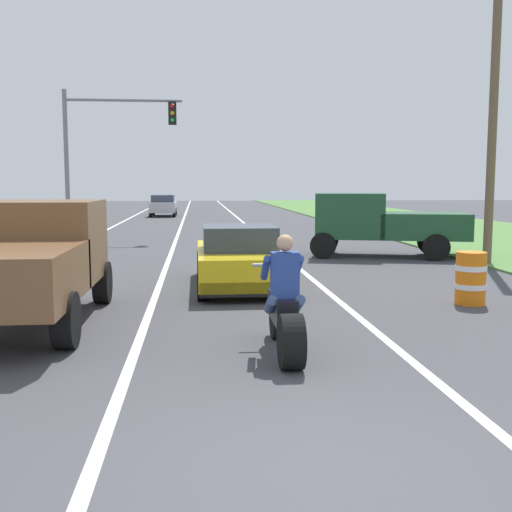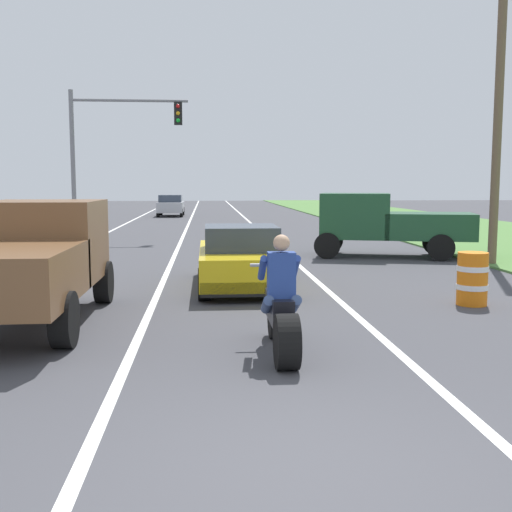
{
  "view_description": "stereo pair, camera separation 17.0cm",
  "coord_description": "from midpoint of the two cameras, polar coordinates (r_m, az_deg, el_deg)",
  "views": [
    {
      "loc": [
        -0.94,
        -4.52,
        2.27
      ],
      "look_at": [
        0.1,
        6.41,
        1.0
      ],
      "focal_mm": 43.71,
      "sensor_mm": 36.0,
      "label": 1
    },
    {
      "loc": [
        -0.77,
        -4.53,
        2.27
      ],
      "look_at": [
        0.1,
        6.41,
        1.0
      ],
      "focal_mm": 43.71,
      "sensor_mm": 36.0,
      "label": 2
    }
  ],
  "objects": [
    {
      "name": "ground_plane",
      "position": [
        5.14,
        5.85,
        -19.7
      ],
      "size": [
        160.0,
        160.0,
        0.0
      ],
      "primitive_type": "plane",
      "color": "#424247"
    },
    {
      "name": "lane_stripe_left_solid",
      "position": [
        25.05,
        -14.98,
        1.2
      ],
      "size": [
        0.14,
        120.0,
        0.01
      ],
      "primitive_type": "cube",
      "color": "white",
      "rests_on": "ground"
    },
    {
      "name": "lane_stripe_right_solid",
      "position": [
        24.77,
        1.63,
        1.36
      ],
      "size": [
        0.14,
        120.0,
        0.01
      ],
      "primitive_type": "cube",
      "color": "white",
      "rests_on": "ground"
    },
    {
      "name": "lane_stripe_centre_dashed",
      "position": [
        24.65,
        -6.72,
        1.29
      ],
      "size": [
        0.14,
        120.0,
        0.01
      ],
      "primitive_type": "cube",
      "color": "white",
      "rests_on": "ground"
    },
    {
      "name": "motorcycle_with_rider",
      "position": [
        8.25,
        2.91,
        -5.15
      ],
      "size": [
        0.7,
        2.21,
        1.62
      ],
      "color": "black",
      "rests_on": "ground"
    },
    {
      "name": "sports_car_yellow",
      "position": [
        13.74,
        -1.05,
        -0.25
      ],
      "size": [
        1.84,
        4.3,
        1.37
      ],
      "color": "yellow",
      "rests_on": "ground"
    },
    {
      "name": "pickup_truck_left_lane_brown",
      "position": [
        10.7,
        -19.52,
        -0.03
      ],
      "size": [
        2.02,
        4.8,
        1.98
      ],
      "color": "brown",
      "rests_on": "ground"
    },
    {
      "name": "pickup_truck_right_shoulder_dark_green",
      "position": [
        19.92,
        11.97,
        3.12
      ],
      "size": [
        5.14,
        3.14,
        1.98
      ],
      "color": "#1E4C2D",
      "rests_on": "ground"
    },
    {
      "name": "traffic_light_mast_near",
      "position": [
        26.16,
        -13.11,
        10.25
      ],
      "size": [
        4.73,
        0.34,
        6.0
      ],
      "color": "gray",
      "rests_on": "ground"
    },
    {
      "name": "utility_pole_roadside",
      "position": [
        18.67,
        21.51,
        11.4
      ],
      "size": [
        0.24,
        0.24,
        7.95
      ],
      "primitive_type": "cylinder",
      "color": "brown",
      "rests_on": "ground"
    },
    {
      "name": "construction_barrel_nearest",
      "position": [
        12.42,
        19.56,
        -1.96
      ],
      "size": [
        0.58,
        0.58,
        1.0
      ],
      "color": "orange",
      "rests_on": "ground"
    },
    {
      "name": "distant_car_far_ahead",
      "position": [
        44.53,
        -7.7,
        4.63
      ],
      "size": [
        1.8,
        4.0,
        1.5
      ],
      "color": "#B2B2B7",
      "rests_on": "ground"
    }
  ]
}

